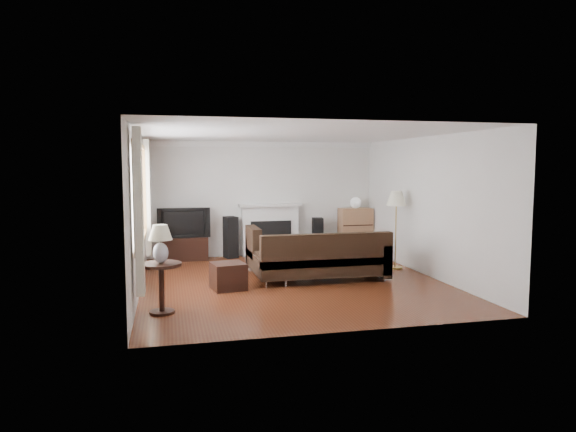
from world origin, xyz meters
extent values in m
cube|color=#572513|center=(0.00, 0.00, 0.00)|extent=(5.10, 5.60, 0.04)
cube|color=white|center=(0.00, 0.00, 2.50)|extent=(5.10, 5.60, 0.04)
cube|color=silver|center=(0.00, 2.75, 1.25)|extent=(5.00, 0.04, 2.50)
cube|color=silver|center=(0.00, -2.75, 1.25)|extent=(5.00, 0.04, 2.50)
cube|color=silver|center=(-2.50, 0.00, 1.25)|extent=(0.04, 5.50, 2.50)
cube|color=silver|center=(2.50, 0.00, 1.25)|extent=(0.04, 5.50, 2.50)
cube|color=brown|center=(-2.45, -0.20, 1.55)|extent=(0.12, 2.74, 1.54)
cube|color=beige|center=(-2.40, -1.72, 1.40)|extent=(0.10, 0.35, 2.10)
cube|color=beige|center=(-2.40, 1.32, 1.40)|extent=(0.10, 0.35, 2.10)
cube|color=white|center=(0.15, 2.64, 0.57)|extent=(1.40, 0.26, 1.15)
cube|color=black|center=(-1.73, 2.50, 0.24)|extent=(0.98, 0.44, 0.49)
imported|color=black|center=(-1.73, 2.50, 0.80)|extent=(1.08, 0.14, 0.62)
cube|color=black|center=(-0.74, 2.54, 0.45)|extent=(0.32, 0.35, 0.89)
cube|color=black|center=(1.21, 2.55, 0.41)|extent=(0.26, 0.30, 0.82)
cube|color=#9C6C48|center=(2.10, 2.53, 0.51)|extent=(0.74, 0.35, 1.02)
sphere|color=white|center=(2.10, 2.53, 1.14)|extent=(0.25, 0.25, 0.25)
cube|color=black|center=(0.53, 0.01, 0.40)|extent=(2.46, 1.80, 0.80)
cube|color=#8E5D44|center=(0.76, 1.35, 0.23)|extent=(1.28, 0.86, 0.46)
cube|color=black|center=(-1.13, -0.29, 0.21)|extent=(0.58, 0.58, 0.43)
cube|color=#AF8A3D|center=(2.22, 0.67, 0.75)|extent=(0.41, 0.41, 1.49)
cube|color=black|center=(-2.15, -1.44, 0.34)|extent=(0.55, 0.55, 0.68)
cube|color=silver|center=(-2.15, -1.44, 0.94)|extent=(0.31, 0.31, 0.51)
camera|label=1|loc=(-2.05, -8.38, 1.97)|focal=32.00mm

